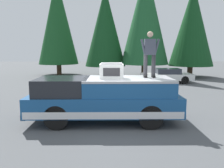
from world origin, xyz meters
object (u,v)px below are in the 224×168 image
object	(u,v)px
person_on_truck_bed	(150,53)
parked_car_white	(167,76)
compressor_unit	(111,71)
pickup_truck	(104,99)

from	to	relation	value
person_on_truck_bed	parked_car_white	xyz separation A→B (m)	(10.13, -3.21, -1.97)
compressor_unit	person_on_truck_bed	size ratio (longest dim) A/B	0.50
compressor_unit	parked_car_white	distance (m)	11.46
parked_car_white	person_on_truck_bed	bearing A→B (deg)	162.40
pickup_truck	compressor_unit	xyz separation A→B (m)	(-0.12, -0.27, 1.05)
pickup_truck	parked_car_white	size ratio (longest dim) A/B	1.35
parked_car_white	pickup_truck	bearing A→B (deg)	154.54
person_on_truck_bed	pickup_truck	bearing A→B (deg)	95.30
pickup_truck	compressor_unit	size ratio (longest dim) A/B	6.60
pickup_truck	person_on_truck_bed	bearing A→B (deg)	-84.70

